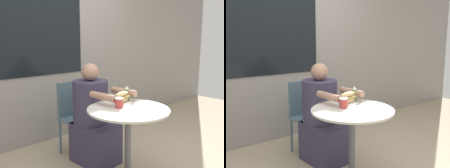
% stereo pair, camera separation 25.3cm
% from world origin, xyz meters
% --- Properties ---
extents(storefront_wall, '(8.00, 0.09, 2.80)m').
position_xyz_m(storefront_wall, '(-0.00, 1.53, 1.40)').
color(storefront_wall, gray).
rests_on(storefront_wall, ground_plane).
extents(cafe_table, '(0.76, 0.76, 0.76)m').
position_xyz_m(cafe_table, '(0.00, 0.00, 0.56)').
color(cafe_table, beige).
rests_on(cafe_table, ground_plane).
extents(diner_chair, '(0.41, 0.41, 0.87)m').
position_xyz_m(diner_chair, '(0.05, 0.94, 0.52)').
color(diner_chair, slate).
rests_on(diner_chair, ground_plane).
extents(seated_diner, '(0.42, 0.72, 1.12)m').
position_xyz_m(seated_diner, '(0.05, 0.59, 0.48)').
color(seated_diner, '#38334C').
rests_on(seated_diner, ground_plane).
extents(sandwich_on_plate, '(0.21, 0.19, 0.12)m').
position_xyz_m(sandwich_on_plate, '(0.09, 0.17, 0.81)').
color(sandwich_on_plate, white).
rests_on(sandwich_on_plate, cafe_table).
extents(drink_cup, '(0.08, 0.08, 0.09)m').
position_xyz_m(drink_cup, '(-0.04, 0.08, 0.80)').
color(drink_cup, '#B73D38').
rests_on(drink_cup, cafe_table).
extents(condiment_bottle, '(0.05, 0.05, 0.15)m').
position_xyz_m(condiment_bottle, '(0.22, 0.23, 0.83)').
color(condiment_bottle, '#66934C').
rests_on(condiment_bottle, cafe_table).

